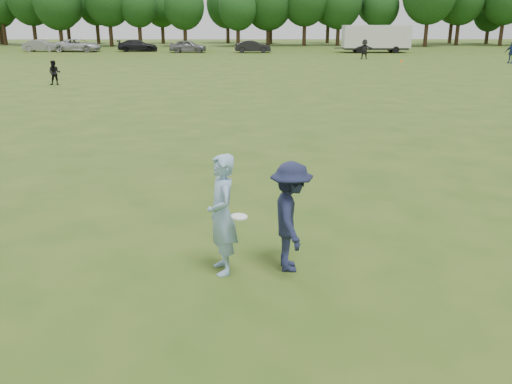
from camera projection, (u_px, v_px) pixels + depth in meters
ground at (245, 256)px, 10.00m from camera, size 200.00×200.00×0.00m
thrower at (222, 215)px, 9.08m from camera, size 0.68×0.86×2.08m
defender at (291, 217)px, 9.21m from camera, size 0.76×1.27×1.92m
player_far_a at (55, 73)px, 34.62m from camera, size 0.82×0.68×1.55m
player_far_b at (511, 53)px, 50.74m from camera, size 1.15×1.16×1.97m
player_far_d at (364, 49)px, 55.70m from camera, size 1.93×1.03×1.99m
car_b at (41, 46)px, 67.71m from camera, size 4.46×1.76×1.45m
car_c at (79, 45)px, 67.34m from camera, size 5.86×3.30×1.55m
car_d at (138, 46)px, 67.99m from camera, size 5.14×2.60×1.43m
car_e at (188, 46)px, 65.95m from camera, size 4.58×2.15×1.52m
car_f at (253, 47)px, 65.68m from camera, size 4.37×1.56×1.43m
field_cone at (401, 61)px, 52.32m from camera, size 0.28×0.28×0.30m
disc_in_play at (239, 217)px, 8.79m from camera, size 0.31×0.31×0.05m
cargo_trailer at (376, 38)px, 65.48m from camera, size 9.00×2.75×3.20m
treeline at (268, 2)px, 81.22m from camera, size 130.35×18.39×11.74m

